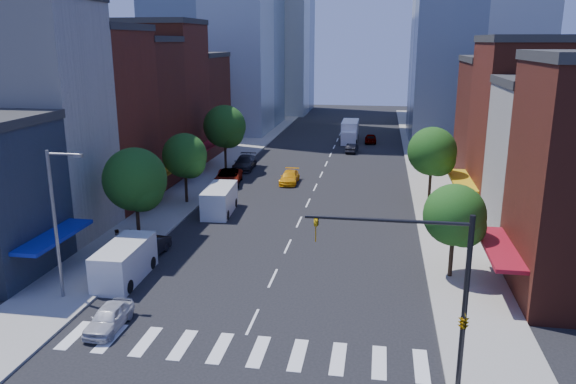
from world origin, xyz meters
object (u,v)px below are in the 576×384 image
at_px(box_truck, 350,132).
at_px(parked_car_third, 228,177).
at_px(cargo_van_far, 219,200).
at_px(taxi, 290,177).
at_px(parked_car_second, 150,248).
at_px(parked_car_rear, 245,163).
at_px(cargo_van_near, 124,263).
at_px(pedestrian_far, 117,240).
at_px(parked_car_front, 109,317).
at_px(pedestrian_near, 132,240).
at_px(traffic_car_far, 371,138).
at_px(traffic_car_oncoming, 352,148).

bearing_deg(box_truck, parked_car_third, -112.02).
height_order(cargo_van_far, taxi, cargo_van_far).
bearing_deg(box_truck, parked_car_second, -103.12).
xyz_separation_m(parked_car_rear, cargo_van_near, (0.00, -33.19, 0.39)).
height_order(taxi, pedestrian_far, pedestrian_far).
distance_m(parked_car_front, box_truck, 61.22).
xyz_separation_m(cargo_van_near, box_truck, (11.49, 54.31, 0.31)).
bearing_deg(pedestrian_near, pedestrian_far, 130.02).
bearing_deg(parked_car_front, box_truck, 80.30).
xyz_separation_m(parked_car_front, pedestrian_near, (-3.67, 11.00, 0.29)).
height_order(cargo_van_far, traffic_car_far, cargo_van_far).
distance_m(parked_car_front, parked_car_third, 31.82).
bearing_deg(box_truck, traffic_car_far, -4.56).
xyz_separation_m(cargo_van_far, traffic_car_oncoming, (10.30, 30.76, -0.57)).
relative_size(parked_car_second, parked_car_rear, 0.71).
distance_m(parked_car_third, traffic_car_far, 32.04).
distance_m(parked_car_second, box_truck, 51.41).
distance_m(pedestrian_near, pedestrian_far, 1.06).
xyz_separation_m(traffic_car_far, box_truck, (-3.21, 0.24, 0.81)).
bearing_deg(cargo_van_near, traffic_car_far, 73.15).
bearing_deg(traffic_car_far, cargo_van_near, 73.41).
bearing_deg(box_truck, pedestrian_near, -105.10).
xyz_separation_m(parked_car_rear, pedestrian_far, (-2.69, -28.63, 0.16)).
distance_m(parked_car_second, traffic_car_far, 51.98).
height_order(parked_car_front, parked_car_third, parked_car_third).
bearing_deg(parked_car_third, taxi, 6.45).
relative_size(parked_car_second, cargo_van_near, 0.69).
distance_m(cargo_van_far, pedestrian_far, 11.67).
relative_size(traffic_car_oncoming, pedestrian_far, 2.35).
distance_m(parked_car_front, traffic_car_far, 61.55).
height_order(parked_car_front, pedestrian_near, pedestrian_near).
bearing_deg(pedestrian_near, parked_car_rear, 20.61).
bearing_deg(pedestrian_far, traffic_car_far, -167.29).
relative_size(parked_car_front, parked_car_rear, 0.69).
bearing_deg(parked_car_second, pedestrian_far, -179.75).
relative_size(parked_car_third, traffic_car_far, 1.40).
xyz_separation_m(pedestrian_near, pedestrian_far, (-1.02, -0.29, 0.03)).
relative_size(cargo_van_near, traffic_car_oncoming, 1.50).
relative_size(parked_car_front, box_truck, 0.49).
relative_size(cargo_van_near, pedestrian_near, 3.63).
height_order(parked_car_third, cargo_van_near, cargo_van_near).
xyz_separation_m(cargo_van_near, pedestrian_near, (-1.67, 4.85, -0.26)).
distance_m(parked_car_third, pedestrian_far, 21.22).
distance_m(parked_car_rear, traffic_car_oncoming, 17.77).
height_order(parked_car_second, traffic_car_oncoming, parked_car_second).
xyz_separation_m(cargo_van_near, pedestrian_far, (-2.69, 4.55, -0.23)).
relative_size(parked_car_second, cargo_van_far, 0.68).
relative_size(pedestrian_near, pedestrian_far, 0.97).
bearing_deg(pedestrian_far, traffic_car_oncoming, -167.83).
bearing_deg(parked_car_rear, parked_car_second, -92.70).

